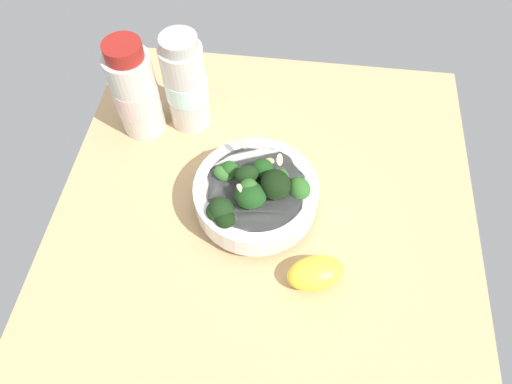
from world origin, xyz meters
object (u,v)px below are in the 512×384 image
bottle_tall (136,92)px  bowl_of_broccoli (255,194)px  lemon_wedge (316,273)px  bottle_short (186,84)px

bottle_tall → bowl_of_broccoli: bearing=-124.1°
lemon_wedge → bottle_tall: bearing=51.2°
bowl_of_broccoli → bottle_short: (16.09, 12.96, 4.22)cm
lemon_wedge → bottle_short: bottle_short is taller
bowl_of_broccoli → bottle_short: 21.09cm
bowl_of_broccoli → bottle_tall: (13.88, 20.50, 3.85)cm
bottle_short → bowl_of_broccoli: bearing=-141.2°
bowl_of_broccoli → lemon_wedge: bearing=-137.2°
bottle_tall → bottle_short: same height
bowl_of_broccoli → lemon_wedge: (-10.16, -9.40, -2.07)cm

